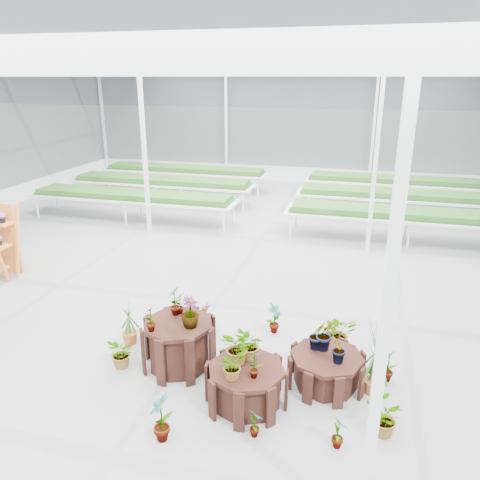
# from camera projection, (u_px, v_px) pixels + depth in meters

# --- Properties ---
(ground_plane) EXTENTS (24.00, 24.00, 0.00)m
(ground_plane) POSITION_uv_depth(u_px,v_px,m) (204.00, 309.00, 8.94)
(ground_plane) COLOR gray
(ground_plane) RESTS_ON ground
(greenhouse_shell) EXTENTS (18.00, 24.00, 4.50)m
(greenhouse_shell) POSITION_uv_depth(u_px,v_px,m) (200.00, 194.00, 8.19)
(greenhouse_shell) COLOR white
(greenhouse_shell) RESTS_ON ground
(steel_frame) EXTENTS (18.00, 24.00, 4.50)m
(steel_frame) POSITION_uv_depth(u_px,v_px,m) (200.00, 194.00, 8.19)
(steel_frame) COLOR silver
(steel_frame) RESTS_ON ground
(nursery_benches) EXTENTS (16.00, 7.00, 0.84)m
(nursery_benches) POSITION_uv_depth(u_px,v_px,m) (275.00, 198.00, 15.37)
(nursery_benches) COLOR silver
(nursery_benches) RESTS_ON ground
(plinth_tall) EXTENTS (1.22, 1.22, 0.75)m
(plinth_tall) POSITION_uv_depth(u_px,v_px,m) (179.00, 344.00, 7.07)
(plinth_tall) COLOR black
(plinth_tall) RESTS_ON ground
(plinth_mid) EXTENTS (1.15, 1.15, 0.57)m
(plinth_mid) POSITION_uv_depth(u_px,v_px,m) (246.00, 386.00, 6.26)
(plinth_mid) COLOR black
(plinth_mid) RESTS_ON ground
(plinth_low) EXTENTS (1.40, 1.40, 0.48)m
(plinth_low) POSITION_uv_depth(u_px,v_px,m) (326.00, 370.00, 6.67)
(plinth_low) COLOR black
(plinth_low) RESTS_ON ground
(nursery_plants) EXTENTS (4.45, 3.20, 1.23)m
(nursery_plants) POSITION_uv_depth(u_px,v_px,m) (259.00, 346.00, 6.80)
(nursery_plants) COLOR #28521C
(nursery_plants) RESTS_ON ground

